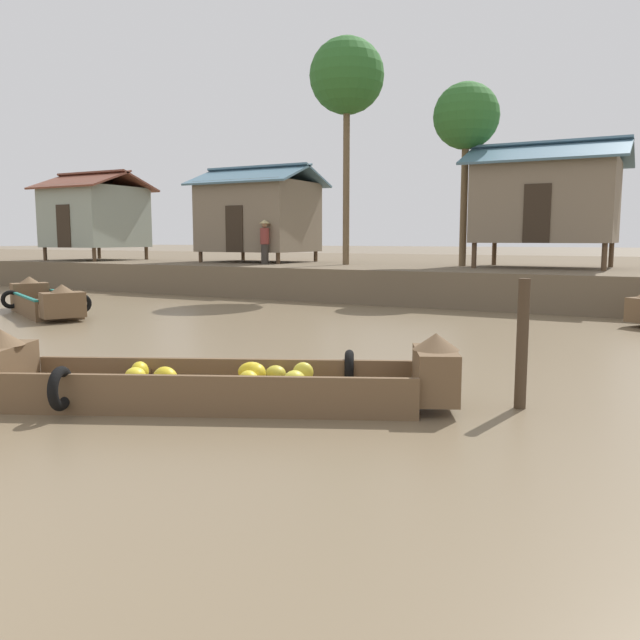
# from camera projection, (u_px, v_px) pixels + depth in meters

# --- Properties ---
(ground_plane) EXTENTS (300.00, 300.00, 0.00)m
(ground_plane) POSITION_uv_depth(u_px,v_px,m) (326.00, 349.00, 12.01)
(ground_plane) COLOR #726047
(riverbank_strip) EXTENTS (160.00, 20.00, 1.08)m
(riverbank_strip) POSITION_uv_depth(u_px,v_px,m) (517.00, 274.00, 27.32)
(riverbank_strip) COLOR brown
(riverbank_strip) RESTS_ON ground
(banana_boat) EXTENTS (5.72, 3.32, 0.93)m
(banana_boat) POSITION_uv_depth(u_px,v_px,m) (215.00, 382.00, 7.91)
(banana_boat) COLOR brown
(banana_boat) RESTS_ON ground
(cargo_boat_upstream) EXTENTS (4.56, 3.00, 0.94)m
(cargo_boat_upstream) POSITION_uv_depth(u_px,v_px,m) (45.00, 302.00, 17.46)
(cargo_boat_upstream) COLOR brown
(cargo_boat_upstream) RESTS_ON ground
(stilt_house_left) EXTENTS (4.10, 3.98, 3.89)m
(stilt_house_left) POSITION_uv_depth(u_px,v_px,m) (95.00, 216.00, 28.63)
(stilt_house_left) COLOR #4C3826
(stilt_house_left) RESTS_ON riverbank_strip
(stilt_house_mid_left) EXTENTS (4.80, 3.90, 3.90)m
(stilt_house_mid_left) POSITION_uv_depth(u_px,v_px,m) (259.00, 216.00, 26.37)
(stilt_house_mid_left) COLOR #4C3826
(stilt_house_mid_left) RESTS_ON riverbank_strip
(stilt_house_mid_right) EXTENTS (5.00, 3.72, 4.10)m
(stilt_house_mid_right) POSITION_uv_depth(u_px,v_px,m) (546.00, 200.00, 21.04)
(stilt_house_mid_right) COLOR #4C3826
(stilt_house_mid_right) RESTS_ON riverbank_strip
(palm_tree_near) EXTENTS (2.68, 2.68, 8.09)m
(palm_tree_near) POSITION_uv_depth(u_px,v_px,m) (347.00, 78.00, 22.97)
(palm_tree_near) COLOR brown
(palm_tree_near) RESTS_ON riverbank_strip
(palm_tree_mid) EXTENTS (2.24, 2.24, 6.22)m
(palm_tree_mid) POSITION_uv_depth(u_px,v_px,m) (466.00, 118.00, 21.84)
(palm_tree_mid) COLOR brown
(palm_tree_mid) RESTS_ON riverbank_strip
(vendor_person) EXTENTS (0.44, 0.44, 1.66)m
(vendor_person) POSITION_uv_depth(u_px,v_px,m) (265.00, 239.00, 24.14)
(vendor_person) COLOR #332D28
(vendor_person) RESTS_ON riverbank_strip
(mooring_post) EXTENTS (0.14, 0.14, 1.58)m
(mooring_post) POSITION_uv_depth(u_px,v_px,m) (522.00, 344.00, 7.72)
(mooring_post) COLOR #423323
(mooring_post) RESTS_ON ground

